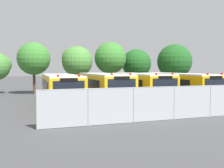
% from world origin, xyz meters
% --- Properties ---
extents(ground_plane, '(160.00, 160.00, 0.00)m').
position_xyz_m(ground_plane, '(0.00, 0.00, 0.00)').
color(ground_plane, '#424244').
extents(school_bus_0, '(2.59, 9.86, 2.60)m').
position_xyz_m(school_bus_0, '(-5.53, -0.26, 1.37)').
color(school_bus_0, yellow).
rests_on(school_bus_0, ground_plane).
extents(school_bus_1, '(2.61, 9.24, 2.67)m').
position_xyz_m(school_bus_1, '(-1.81, -0.19, 1.40)').
color(school_bus_1, yellow).
rests_on(school_bus_1, ground_plane).
extents(school_bus_2, '(2.70, 9.53, 2.65)m').
position_xyz_m(school_bus_2, '(1.79, 0.09, 1.40)').
color(school_bus_2, yellow).
rests_on(school_bus_2, ground_plane).
extents(school_bus_3, '(2.63, 11.46, 2.66)m').
position_xyz_m(school_bus_3, '(5.40, -0.22, 1.40)').
color(school_bus_3, '#EAA80C').
rests_on(school_bus_3, ground_plane).
extents(tree_1, '(3.78, 3.78, 6.02)m').
position_xyz_m(tree_1, '(-7.25, 9.44, 4.09)').
color(tree_1, '#4C3823').
rests_on(tree_1, ground_plane).
extents(tree_2, '(3.72, 3.72, 5.70)m').
position_xyz_m(tree_2, '(-2.45, 9.31, 3.93)').
color(tree_2, '#4C3823').
rests_on(tree_2, ground_plane).
extents(tree_3, '(4.06, 4.06, 6.36)m').
position_xyz_m(tree_3, '(2.13, 9.51, 4.40)').
color(tree_3, '#4C3823').
rests_on(tree_3, ground_plane).
extents(tree_4, '(4.07, 4.07, 5.70)m').
position_xyz_m(tree_4, '(6.37, 11.30, 3.59)').
color(tree_4, '#4C3823').
rests_on(tree_4, ground_plane).
extents(tree_5, '(4.89, 4.89, 6.43)m').
position_xyz_m(tree_5, '(11.80, 9.94, 4.07)').
color(tree_5, '#4C3823').
rests_on(tree_5, ground_plane).
extents(chainlink_fence, '(15.41, 0.07, 1.96)m').
position_xyz_m(chainlink_fence, '(-0.02, -8.53, 1.02)').
color(chainlink_fence, '#9EA0A3').
rests_on(chainlink_fence, ground_plane).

